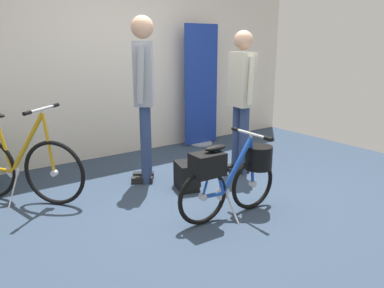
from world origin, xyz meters
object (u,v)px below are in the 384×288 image
folding_bike_foreground (233,173)px  visitor_browsing (241,93)px  display_bike_left (20,166)px  visitor_near_wall (144,88)px  floor_banner_stand (201,92)px  backpack_on_floor (187,176)px

folding_bike_foreground → visitor_browsing: 1.37m
display_bike_left → visitor_near_wall: 1.49m
floor_banner_stand → display_bike_left: floor_banner_stand is taller
floor_banner_stand → visitor_near_wall: 1.80m
visitor_browsing → backpack_on_floor: visitor_browsing is taller
floor_banner_stand → display_bike_left: (-2.80, -0.76, -0.46)m
floor_banner_stand → backpack_on_floor: 2.03m
folding_bike_foreground → visitor_near_wall: 1.43m
display_bike_left → visitor_near_wall: (1.30, -0.20, 0.70)m
visitor_near_wall → visitor_browsing: 1.17m
display_bike_left → visitor_near_wall: size_ratio=0.58×
visitor_browsing → folding_bike_foreground: bearing=-134.9°
visitor_near_wall → backpack_on_floor: visitor_near_wall is taller
visitor_near_wall → folding_bike_foreground: bearing=-80.0°
display_bike_left → visitor_browsing: size_ratio=0.63×
display_bike_left → visitor_browsing: 2.55m
backpack_on_floor → visitor_near_wall: bearing=116.7°
visitor_browsing → visitor_near_wall: bearing=161.9°
floor_banner_stand → visitor_near_wall: (-1.49, -0.97, 0.25)m
floor_banner_stand → folding_bike_foreground: 2.59m
floor_banner_stand → folding_bike_foreground: bearing=-119.9°
floor_banner_stand → visitor_browsing: (-0.39, -1.33, 0.15)m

